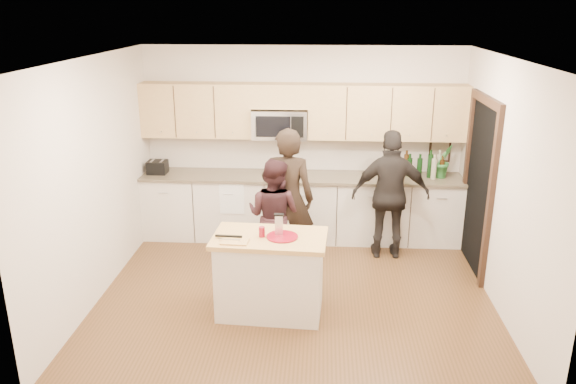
# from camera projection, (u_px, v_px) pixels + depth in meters

# --- Properties ---
(floor) EXTENTS (4.50, 4.50, 0.00)m
(floor) POSITION_uv_depth(u_px,v_px,m) (295.00, 293.00, 6.59)
(floor) COLOR brown
(floor) RESTS_ON ground
(room_shell) EXTENTS (4.52, 4.02, 2.71)m
(room_shell) POSITION_uv_depth(u_px,v_px,m) (296.00, 150.00, 6.04)
(room_shell) COLOR beige
(room_shell) RESTS_ON ground
(back_cabinetry) EXTENTS (4.50, 0.66, 0.94)m
(back_cabinetry) POSITION_uv_depth(u_px,v_px,m) (301.00, 207.00, 8.04)
(back_cabinetry) COLOR beige
(back_cabinetry) RESTS_ON ground
(upper_cabinetry) EXTENTS (4.50, 0.33, 0.75)m
(upper_cabinetry) POSITION_uv_depth(u_px,v_px,m) (305.00, 110.00, 7.74)
(upper_cabinetry) COLOR tan
(upper_cabinetry) RESTS_ON ground
(microwave) EXTENTS (0.76, 0.41, 0.40)m
(microwave) POSITION_uv_depth(u_px,v_px,m) (280.00, 124.00, 7.79)
(microwave) COLOR silver
(microwave) RESTS_ON ground
(doorway) EXTENTS (0.06, 1.25, 2.20)m
(doorway) POSITION_uv_depth(u_px,v_px,m) (479.00, 180.00, 6.94)
(doorway) COLOR black
(doorway) RESTS_ON ground
(framed_picture) EXTENTS (0.30, 0.03, 0.38)m
(framed_picture) POSITION_uv_depth(u_px,v_px,m) (440.00, 149.00, 7.95)
(framed_picture) COLOR black
(framed_picture) RESTS_ON ground
(dish_towel) EXTENTS (0.34, 0.60, 0.48)m
(dish_towel) POSITION_uv_depth(u_px,v_px,m) (233.00, 188.00, 7.81)
(dish_towel) COLOR white
(dish_towel) RESTS_ON ground
(island) EXTENTS (1.24, 0.76, 0.90)m
(island) POSITION_uv_depth(u_px,v_px,m) (270.00, 274.00, 6.06)
(island) COLOR beige
(island) RESTS_ON ground
(red_plate) EXTENTS (0.33, 0.33, 0.02)m
(red_plate) POSITION_uv_depth(u_px,v_px,m) (282.00, 237.00, 5.89)
(red_plate) COLOR maroon
(red_plate) RESTS_ON island
(box_grater) EXTENTS (0.10, 0.05, 0.23)m
(box_grater) POSITION_uv_depth(u_px,v_px,m) (279.00, 224.00, 5.90)
(box_grater) COLOR silver
(box_grater) RESTS_ON red_plate
(drink_glass) EXTENTS (0.07, 0.07, 0.11)m
(drink_glass) POSITION_uv_depth(u_px,v_px,m) (262.00, 232.00, 5.89)
(drink_glass) COLOR maroon
(drink_glass) RESTS_ON island
(cutting_board) EXTENTS (0.29, 0.20, 0.02)m
(cutting_board) POSITION_uv_depth(u_px,v_px,m) (235.00, 241.00, 5.76)
(cutting_board) COLOR tan
(cutting_board) RESTS_ON island
(tongs) EXTENTS (0.29, 0.05, 0.02)m
(tongs) POSITION_uv_depth(u_px,v_px,m) (229.00, 236.00, 5.86)
(tongs) COLOR black
(tongs) RESTS_ON cutting_board
(knife) EXTENTS (0.23, 0.03, 0.01)m
(knife) POSITION_uv_depth(u_px,v_px,m) (230.00, 239.00, 5.79)
(knife) COLOR silver
(knife) RESTS_ON cutting_board
(toaster) EXTENTS (0.27, 0.23, 0.19)m
(toaster) POSITION_uv_depth(u_px,v_px,m) (158.00, 167.00, 7.97)
(toaster) COLOR black
(toaster) RESTS_ON back_cabinetry
(bottle_cluster) EXTENTS (0.54, 0.31, 0.39)m
(bottle_cluster) POSITION_uv_depth(u_px,v_px,m) (426.00, 165.00, 7.75)
(bottle_cluster) COLOR black
(bottle_cluster) RESTS_ON back_cabinetry
(orchid) EXTENTS (0.32, 0.30, 0.47)m
(orchid) POSITION_uv_depth(u_px,v_px,m) (443.00, 161.00, 7.73)
(orchid) COLOR #327E37
(orchid) RESTS_ON back_cabinetry
(woman_left) EXTENTS (0.70, 0.49, 1.82)m
(woman_left) POSITION_uv_depth(u_px,v_px,m) (288.00, 199.00, 7.02)
(woman_left) COLOR black
(woman_left) RESTS_ON ground
(woman_center) EXTENTS (0.86, 0.78, 1.46)m
(woman_center) POSITION_uv_depth(u_px,v_px,m) (274.00, 215.00, 6.97)
(woman_center) COLOR black
(woman_center) RESTS_ON ground
(woman_right) EXTENTS (1.01, 0.42, 1.72)m
(woman_right) POSITION_uv_depth(u_px,v_px,m) (391.00, 195.00, 7.31)
(woman_right) COLOR black
(woman_right) RESTS_ON ground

